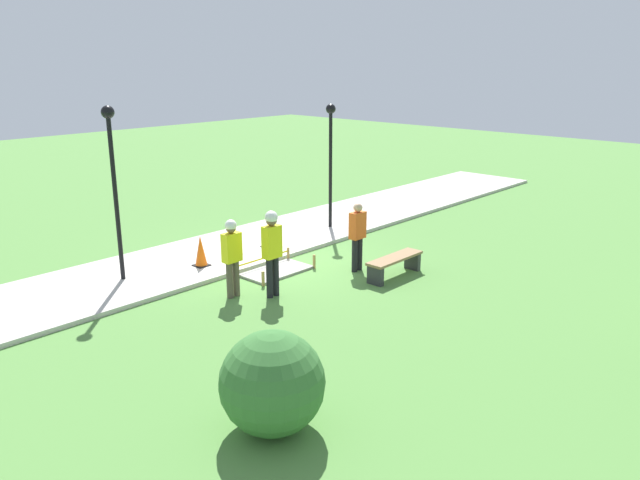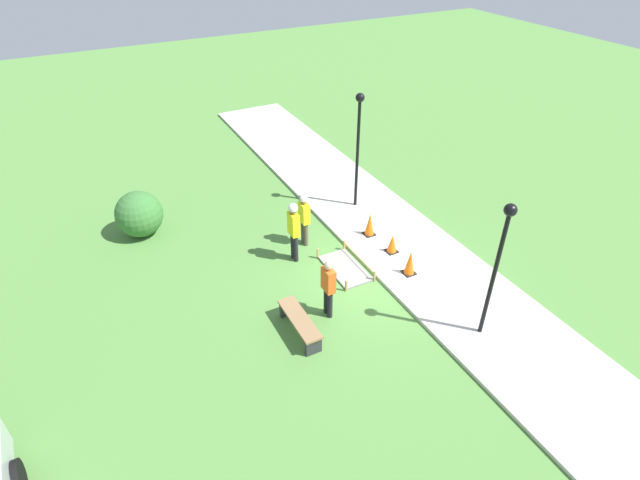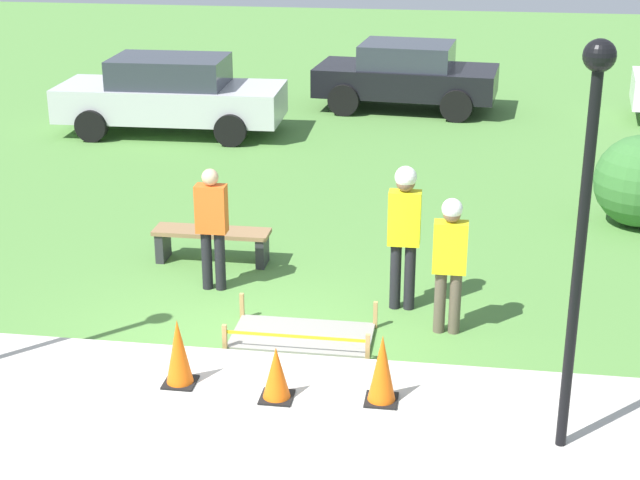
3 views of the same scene
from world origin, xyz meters
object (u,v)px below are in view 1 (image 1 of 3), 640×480
object	(u,v)px
lamppost_near	(113,168)
park_bench	(395,263)
traffic_cone_sidewalk_edge	(201,251)
worker_assistant	(272,245)
bystander_in_orange_shirt	(357,233)
traffic_cone_far_patch	(233,244)
worker_supervisor	(232,252)
traffic_cone_near_patch	(269,233)
lamppost_far	(331,147)

from	to	relation	value
lamppost_near	park_bench	bearing A→B (deg)	136.66
traffic_cone_sidewalk_edge	worker_assistant	size ratio (longest dim) A/B	0.40
traffic_cone_sidewalk_edge	bystander_in_orange_shirt	world-z (taller)	bystander_in_orange_shirt
traffic_cone_far_patch	bystander_in_orange_shirt	distance (m)	3.27
worker_assistant	lamppost_near	world-z (taller)	lamppost_near
traffic_cone_far_patch	worker_supervisor	xyz separation A→B (m)	(1.69, 2.04, 0.61)
traffic_cone_near_patch	worker_supervisor	size ratio (longest dim) A/B	0.44
traffic_cone_near_patch	lamppost_far	size ratio (longest dim) A/B	0.21
park_bench	worker_assistant	size ratio (longest dim) A/B	0.88
park_bench	worker_assistant	bearing A→B (deg)	-22.76
traffic_cone_near_patch	worker_assistant	world-z (taller)	worker_assistant
lamppost_far	worker_assistant	bearing A→B (deg)	29.11
traffic_cone_far_patch	lamppost_far	xyz separation A→B (m)	(-3.73, -0.04, 2.08)
worker_assistant	lamppost_far	xyz separation A→B (m)	(-4.84, -2.69, 1.33)
park_bench	traffic_cone_far_patch	bearing A→B (deg)	-66.40
bystander_in_orange_shirt	park_bench	bearing A→B (deg)	105.80
traffic_cone_far_patch	park_bench	distance (m)	4.17
traffic_cone_far_patch	lamppost_far	bearing A→B (deg)	-179.36
traffic_cone_near_patch	bystander_in_orange_shirt	bearing A→B (deg)	96.80
traffic_cone_far_patch	bystander_in_orange_shirt	xyz separation A→B (m)	(-1.41, 2.90, 0.55)
lamppost_far	traffic_cone_far_patch	bearing A→B (deg)	0.64
traffic_cone_far_patch	lamppost_near	size ratio (longest dim) A/B	0.15
bystander_in_orange_shirt	worker_assistant	bearing A→B (deg)	-5.59
traffic_cone_sidewalk_edge	lamppost_far	distance (m)	5.21
traffic_cone_near_patch	worker_assistant	xyz separation A→B (m)	(2.19, 2.50, 0.67)
park_bench	traffic_cone_near_patch	bearing A→B (deg)	-80.89
worker_assistant	park_bench	bearing A→B (deg)	157.24
park_bench	lamppost_near	bearing A→B (deg)	-43.34
worker_supervisor	lamppost_near	size ratio (longest dim) A/B	0.44
traffic_cone_far_patch	bystander_in_orange_shirt	bearing A→B (deg)	115.91
lamppost_far	traffic_cone_sidewalk_edge	bearing A→B (deg)	1.74
traffic_cone_sidewalk_edge	park_bench	bearing A→B (deg)	126.52
worker_supervisor	lamppost_far	xyz separation A→B (m)	(-5.42, -2.08, 1.46)
traffic_cone_near_patch	lamppost_near	world-z (taller)	lamppost_near
park_bench	worker_assistant	xyz separation A→B (m)	(2.78, -1.17, 0.80)
lamppost_near	lamppost_far	size ratio (longest dim) A/B	1.08
traffic_cone_far_patch	traffic_cone_sidewalk_edge	size ratio (longest dim) A/B	0.78
traffic_cone_near_patch	worker_assistant	size ratio (longest dim) A/B	0.40
worker_supervisor	traffic_cone_near_patch	bearing A→B (deg)	-145.78
traffic_cone_near_patch	traffic_cone_far_patch	size ratio (longest dim) A/B	1.27
bystander_in_orange_shirt	traffic_cone_sidewalk_edge	bearing A→B (deg)	-48.30
lamppost_far	bystander_in_orange_shirt	bearing A→B (deg)	51.74
traffic_cone_sidewalk_edge	park_bench	xyz separation A→B (m)	(-2.75, 3.71, -0.13)
worker_supervisor	worker_assistant	distance (m)	0.85
traffic_cone_far_patch	traffic_cone_sidewalk_edge	distance (m)	1.09
worker_supervisor	worker_assistant	world-z (taller)	worker_assistant
park_bench	bystander_in_orange_shirt	world-z (taller)	bystander_in_orange_shirt
worker_supervisor	traffic_cone_sidewalk_edge	bearing A→B (deg)	-107.51
traffic_cone_far_patch	worker_supervisor	size ratio (longest dim) A/B	0.35
park_bench	lamppost_far	bearing A→B (deg)	-118.08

